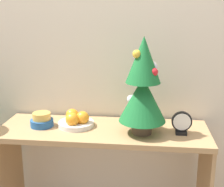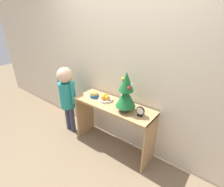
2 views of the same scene
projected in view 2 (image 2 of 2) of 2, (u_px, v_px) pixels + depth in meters
name	position (u px, v px, depth m)	size (l,w,h in m)	color
ground_plane	(105.00, 153.00, 2.63)	(12.00, 12.00, 0.00)	#7A664C
back_wall	(125.00, 66.00, 2.40)	(7.00, 0.05, 2.50)	beige
console_table	(114.00, 115.00, 2.52)	(1.21, 0.41, 0.76)	tan
mini_tree	(126.00, 92.00, 2.17)	(0.26, 0.26, 0.53)	#4C3828
fruit_bowl	(105.00, 98.00, 2.53)	(0.21, 0.21, 0.09)	silver
singing_bowl	(94.00, 95.00, 2.62)	(0.13, 0.13, 0.08)	#235189
desk_clock	(140.00, 111.00, 2.15)	(0.11, 0.04, 0.13)	black
child_figure	(67.00, 92.00, 2.83)	(0.39, 0.25, 1.16)	#38384C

